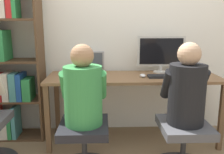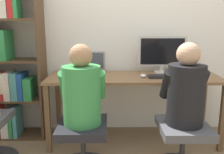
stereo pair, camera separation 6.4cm
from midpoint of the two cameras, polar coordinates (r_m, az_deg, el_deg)
The scene contains 12 objects.
ground_plane at distance 2.71m, azimuth 4.68°, elevation -16.87°, with size 14.00×14.00×0.00m, color #846B4C.
wall_back at distance 3.04m, azimuth 3.60°, elevation 11.95°, with size 10.00×0.05×2.60m.
desk at distance 2.75m, azimuth 4.18°, elevation -1.39°, with size 1.87×0.61×0.75m.
desktop_monitor at distance 2.93m, azimuth 10.54°, elevation 5.37°, with size 0.55×0.17×0.42m.
laptop at distance 2.85m, azimuth -5.71°, elevation 1.79°, with size 0.33×0.36×0.25m.
keyboard at distance 2.71m, azimuth 12.19°, elevation 0.19°, with size 0.44×0.14×0.03m.
computer_mouse_by_keyboard at distance 2.68m, azimuth 6.36°, elevation 0.34°, with size 0.06×0.10×0.03m.
office_chair_left at distance 2.37m, azimuth 15.17°, elevation -15.18°, with size 0.57×0.57×0.47m.
office_chair_right at distance 2.30m, azimuth -7.13°, elevation -15.69°, with size 0.57×0.57×0.47m.
person_at_monitor at distance 2.19m, azimuth 15.92°, elevation -2.67°, with size 0.38×0.34×0.70m.
person_at_laptop at distance 2.11m, azimuth -7.50°, elevation -3.07°, with size 0.40×0.34×0.68m.
bookshelf at distance 3.02m, azimuth -24.29°, elevation 2.74°, with size 0.72×0.32×1.81m.
Camera 1 is at (-0.33, -2.34, 1.32)m, focal length 40.00 mm.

